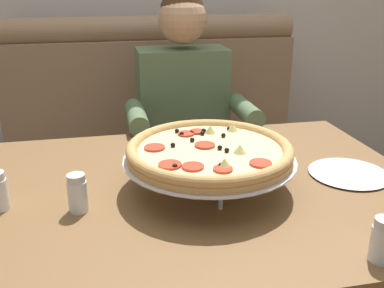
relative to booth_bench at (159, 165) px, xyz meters
The scene contains 7 objects.
booth_bench is the anchor object (origin of this frame).
dining_table 1.00m from the booth_bench, 90.00° to the right, with size 1.31×0.98×0.74m.
diner_main 0.42m from the booth_bench, 69.93° to the right, with size 0.54×0.64×1.27m.
pizza 1.08m from the booth_bench, 88.78° to the right, with size 0.48×0.48×0.14m.
shaker_pepper_flakes 1.16m from the booth_bench, 108.04° to the right, with size 0.05×0.05×0.10m.
shaker_oregano 1.47m from the booth_bench, 78.05° to the right, with size 0.05×0.05×0.10m.
plate_near_left 1.14m from the booth_bench, 64.83° to the right, with size 0.24×0.24×0.02m.
Camera 1 is at (-0.25, -1.10, 1.30)m, focal length 40.46 mm.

